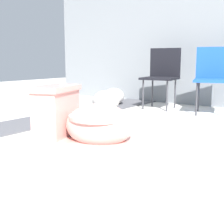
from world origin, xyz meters
name	(u,v)px	position (x,y,z in m)	size (l,w,h in m)	color
ground_plane	(92,156)	(0.00, 0.00, 0.00)	(14.00, 14.00, 0.00)	beige
gravel_strip	(31,123)	(-1.27, 0.50, 0.01)	(0.56, 8.00, 0.01)	#4C4C51
toilet	(86,130)	(0.06, -0.14, 0.22)	(0.71, 0.53, 0.52)	#E09E93
folding_chair_left	(162,71)	(-0.63, 2.31, 0.51)	(0.49, 0.49, 0.83)	black
folding_chair_middle	(213,73)	(0.09, 2.29, 0.51)	(0.55, 0.55, 0.83)	#1947B2
boulder_near	(106,100)	(-1.12, 1.65, 0.14)	(0.39, 0.35, 0.27)	#B7B2AD
boulder_far	(114,96)	(-1.37, 2.18, 0.12)	(0.41, 0.31, 0.25)	#B7B2AD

